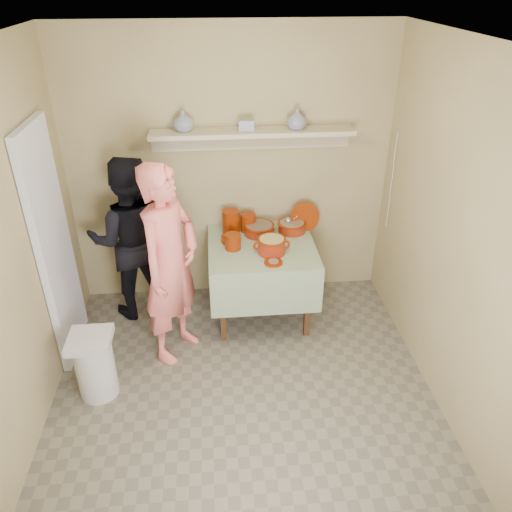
{
  "coord_description": "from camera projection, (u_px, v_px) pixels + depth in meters",
  "views": [
    {
      "loc": [
        -0.17,
        -2.69,
        2.95
      ],
      "look_at": [
        0.15,
        0.75,
        0.95
      ],
      "focal_mm": 35.0,
      "sensor_mm": 36.0,
      "label": 1
    }
  ],
  "objects": [
    {
      "name": "ground",
      "position": [
        246.0,
        413.0,
        3.81
      ],
      "size": [
        3.5,
        3.5,
        0.0
      ],
      "primitive_type": "plane",
      "color": "#706758",
      "rests_on": "ground"
    },
    {
      "name": "tile_panel",
      "position": [
        55.0,
        248.0,
        4.01
      ],
      "size": [
        0.06,
        0.7,
        2.0
      ],
      "primitive_type": "cube",
      "color": "silver",
      "rests_on": "ground"
    },
    {
      "name": "plate_stack_a",
      "position": [
        231.0,
        222.0,
        4.71
      ],
      "size": [
        0.17,
        0.17,
        0.22
      ],
      "primitive_type": "cylinder",
      "color": "#6B1901",
      "rests_on": "serving_table"
    },
    {
      "name": "plate_stack_b",
      "position": [
        248.0,
        222.0,
        4.75
      ],
      "size": [
        0.15,
        0.15,
        0.17
      ],
      "primitive_type": "cylinder",
      "color": "#6B1901",
      "rests_on": "serving_table"
    },
    {
      "name": "bowl_stack",
      "position": [
        233.0,
        242.0,
        4.44
      ],
      "size": [
        0.14,
        0.14,
        0.14
      ],
      "primitive_type": "cylinder",
      "color": "#6B1901",
      "rests_on": "serving_table"
    },
    {
      "name": "empty_bowl",
      "position": [
        231.0,
        239.0,
        4.58
      ],
      "size": [
        0.19,
        0.19,
        0.05
      ],
      "primitive_type": "cylinder",
      "color": "#6B1901",
      "rests_on": "serving_table"
    },
    {
      "name": "propped_lid",
      "position": [
        305.0,
        217.0,
        4.77
      ],
      "size": [
        0.29,
        0.14,
        0.27
      ],
      "primitive_type": "cylinder",
      "rotation": [
        1.2,
        0.0,
        0.08
      ],
      "color": "#6B1901",
      "rests_on": "serving_table"
    },
    {
      "name": "vase_right",
      "position": [
        297.0,
        119.0,
        4.33
      ],
      "size": [
        0.2,
        0.2,
        0.18
      ],
      "primitive_type": "imported",
      "rotation": [
        0.0,
        0.0,
        -0.18
      ],
      "color": "navy",
      "rests_on": "wall_shelf"
    },
    {
      "name": "vase_left",
      "position": [
        183.0,
        121.0,
        4.28
      ],
      "size": [
        0.25,
        0.25,
        0.19
      ],
      "primitive_type": "imported",
      "rotation": [
        0.0,
        0.0,
        0.68
      ],
      "color": "navy",
      "rests_on": "wall_shelf"
    },
    {
      "name": "ceramic_box",
      "position": [
        247.0,
        125.0,
        4.32
      ],
      "size": [
        0.14,
        0.11,
        0.1
      ],
      "primitive_type": "cube",
      "rotation": [
        0.0,
        0.0,
        -0.1
      ],
      "color": "navy",
      "rests_on": "wall_shelf"
    },
    {
      "name": "person_cook",
      "position": [
        170.0,
        265.0,
        4.02
      ],
      "size": [
        0.68,
        0.76,
        1.73
      ],
      "primitive_type": "imported",
      "rotation": [
        0.0,
        0.0,
        1.02
      ],
      "color": "#F46F69",
      "rests_on": "ground"
    },
    {
      "name": "person_helper",
      "position": [
        131.0,
        239.0,
        4.58
      ],
      "size": [
        0.82,
        0.66,
        1.58
      ],
      "primitive_type": "imported",
      "rotation": [
        0.0,
        0.0,
        -3.05
      ],
      "color": "black",
      "rests_on": "ground"
    },
    {
      "name": "room_shell",
      "position": [
        243.0,
        224.0,
        3.0
      ],
      "size": [
        3.04,
        3.54,
        2.62
      ],
      "color": "tan",
      "rests_on": "ground"
    },
    {
      "name": "serving_table",
      "position": [
        261.0,
        256.0,
        4.61
      ],
      "size": [
        0.97,
        0.97,
        0.76
      ],
      "color": "#4C2D16",
      "rests_on": "ground"
    },
    {
      "name": "cazuela_meat_a",
      "position": [
        259.0,
        229.0,
        4.7
      ],
      "size": [
        0.3,
        0.3,
        0.1
      ],
      "color": "maroon",
      "rests_on": "serving_table"
    },
    {
      "name": "cazuela_meat_b",
      "position": [
        292.0,
        226.0,
        4.74
      ],
      "size": [
        0.28,
        0.28,
        0.1
      ],
      "color": "maroon",
      "rests_on": "serving_table"
    },
    {
      "name": "ladle",
      "position": [
        288.0,
        220.0,
        4.73
      ],
      "size": [
        0.08,
        0.26,
        0.19
      ],
      "color": "silver",
      "rests_on": "cazuela_meat_b"
    },
    {
      "name": "cazuela_rice",
      "position": [
        272.0,
        245.0,
        4.37
      ],
      "size": [
        0.33,
        0.25,
        0.14
      ],
      "color": "maroon",
      "rests_on": "serving_table"
    },
    {
      "name": "front_plate",
      "position": [
        273.0,
        262.0,
        4.25
      ],
      "size": [
        0.16,
        0.16,
        0.03
      ],
      "color": "#6B1901",
      "rests_on": "serving_table"
    },
    {
      "name": "wall_shelf",
      "position": [
        252.0,
        134.0,
        4.41
      ],
      "size": [
        1.8,
        0.25,
        0.21
      ],
      "color": "#C0B08E",
      "rests_on": "room_shell"
    },
    {
      "name": "trash_bin",
      "position": [
        95.0,
        365.0,
        3.86
      ],
      "size": [
        0.32,
        0.32,
        0.56
      ],
      "color": "silver",
      "rests_on": "ground"
    },
    {
      "name": "electrical_cord",
      "position": [
        392.0,
        181.0,
        4.57
      ],
      "size": [
        0.01,
        0.05,
        0.9
      ],
      "color": "silver",
      "rests_on": "wall_shelf"
    }
  ]
}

